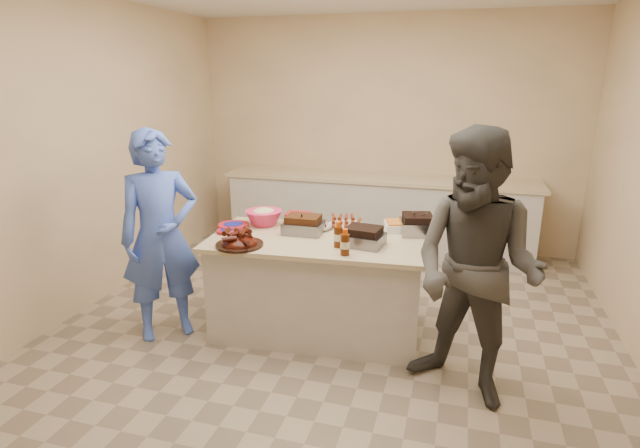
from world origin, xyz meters
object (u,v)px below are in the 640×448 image
(rib_platter, at_px, (240,246))
(plastic_cup, at_px, (257,221))
(coleslaw_bowl, at_px, (264,225))
(bbq_bottle_b, at_px, (338,247))
(roasting_pan, at_px, (417,233))
(mustard_bottle, at_px, (298,229))
(guest_blue, at_px, (170,332))
(guest_gray, at_px, (464,393))
(bbq_bottle_a, at_px, (345,255))
(island, at_px, (318,330))

(rib_platter, distance_m, plastic_cup, 0.66)
(coleslaw_bowl, xyz_separation_m, bbq_bottle_b, (0.75, -0.38, 0.00))
(roasting_pan, xyz_separation_m, mustard_bottle, (-0.96, -0.16, 0.00))
(plastic_cup, distance_m, guest_blue, 1.17)
(mustard_bottle, bearing_deg, coleslaw_bowl, 171.83)
(bbq_bottle_b, relative_size, guest_gray, 0.11)
(coleslaw_bowl, bearing_deg, bbq_bottle_b, -26.97)
(rib_platter, bearing_deg, guest_blue, -177.19)
(plastic_cup, height_order, guest_gray, plastic_cup)
(mustard_bottle, distance_m, plastic_cup, 0.44)
(bbq_bottle_a, relative_size, guest_gray, 0.11)
(plastic_cup, xyz_separation_m, guest_gray, (1.82, -0.86, -0.80))
(roasting_pan, relative_size, guest_gray, 0.15)
(island, bearing_deg, coleslaw_bowl, 154.36)
(roasting_pan, height_order, guest_blue, roasting_pan)
(coleslaw_bowl, height_order, mustard_bottle, coleslaw_bowl)
(rib_platter, xyz_separation_m, roasting_pan, (1.24, 0.67, 0.00))
(coleslaw_bowl, height_order, guest_gray, coleslaw_bowl)
(coleslaw_bowl, distance_m, guest_gray, 2.04)
(mustard_bottle, relative_size, guest_blue, 0.07)
(mustard_bottle, distance_m, guest_blue, 1.35)
(roasting_pan, bearing_deg, guest_blue, -172.94)
(roasting_pan, bearing_deg, coleslaw_bowl, 171.85)
(mustard_bottle, xyz_separation_m, guest_blue, (-0.94, -0.54, -0.80))
(rib_platter, relative_size, roasting_pan, 1.33)
(island, relative_size, bbq_bottle_a, 8.83)
(bbq_bottle_a, bearing_deg, mustard_bottle, 136.80)
(bbq_bottle_a, height_order, guest_gray, bbq_bottle_a)
(roasting_pan, xyz_separation_m, plastic_cup, (-1.38, -0.02, 0.00))
(island, xyz_separation_m, rib_platter, (-0.51, -0.34, 0.80))
(guest_blue, bearing_deg, plastic_cup, 10.72)
(bbq_bottle_a, height_order, mustard_bottle, bbq_bottle_a)
(guest_gray, bearing_deg, guest_blue, -157.38)
(coleslaw_bowl, bearing_deg, plastic_cup, 139.58)
(rib_platter, xyz_separation_m, bbq_bottle_a, (0.80, 0.03, 0.00))
(coleslaw_bowl, distance_m, guest_blue, 1.17)
(coleslaw_bowl, relative_size, plastic_cup, 3.08)
(island, xyz_separation_m, plastic_cup, (-0.65, 0.31, 0.80))
(bbq_bottle_a, distance_m, guest_blue, 1.66)
(roasting_pan, bearing_deg, guest_gray, -76.85)
(roasting_pan, xyz_separation_m, guest_gray, (0.44, -0.88, -0.80))
(coleslaw_bowl, bearing_deg, rib_platter, -86.88)
(bbq_bottle_a, bearing_deg, guest_blue, -177.65)
(bbq_bottle_a, bearing_deg, guest_gray, -15.07)
(guest_blue, bearing_deg, guest_gray, -46.51)
(island, relative_size, coleslaw_bowl, 5.44)
(rib_platter, bearing_deg, guest_gray, -7.12)
(mustard_bottle, height_order, guest_gray, mustard_bottle)
(guest_blue, bearing_deg, bbq_bottle_a, -39.80)
(bbq_bottle_b, bearing_deg, plastic_cup, 151.11)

